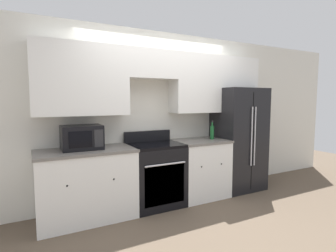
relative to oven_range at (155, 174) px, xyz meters
The scene contains 8 objects.
ground_plane 0.59m from the oven_range, 56.17° to the right, with size 12.00×12.00×0.00m, color brown.
wall_back 1.13m from the oven_range, 50.31° to the left, with size 8.00×0.39×2.60m.
lower_cabinets_left 0.98m from the oven_range, behind, with size 1.23×0.64×0.91m.
lower_cabinets_right 0.79m from the oven_range, ahead, with size 0.84×0.64×0.91m.
oven_range is the anchor object (origin of this frame).
refrigerator 1.65m from the oven_range, ahead, with size 0.81×0.74×1.75m.
microwave 1.18m from the oven_range, behind, with size 0.50×0.38×0.31m.
bottle 1.16m from the oven_range, ahead, with size 0.06×0.06×0.30m.
Camera 1 is at (-1.79, -3.10, 1.54)m, focal length 28.00 mm.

